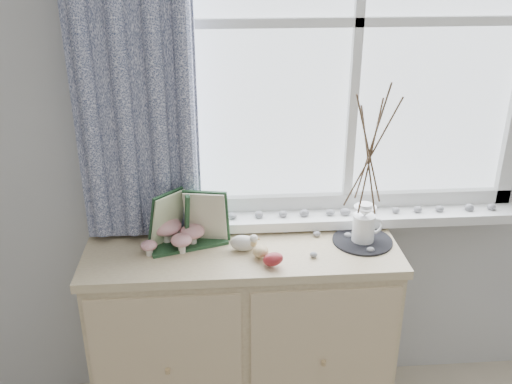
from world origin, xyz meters
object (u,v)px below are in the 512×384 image
botanical_book (187,221)px  sideboard (243,337)px  toadstool_cluster (174,232)px  twig_pitcher (370,150)px

botanical_book → sideboard: bearing=-16.8°
botanical_book → toadstool_cluster: size_ratio=1.44×
botanical_book → toadstool_cluster: 0.08m
sideboard → toadstool_cluster: bearing=174.6°
sideboard → toadstool_cluster: 0.55m
sideboard → toadstool_cluster: toadstool_cluster is taller
sideboard → botanical_book: botanical_book is taller
sideboard → twig_pitcher: bearing=1.0°
botanical_book → toadstool_cluster: bearing=136.2°
twig_pitcher → toadstool_cluster: bearing=162.7°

